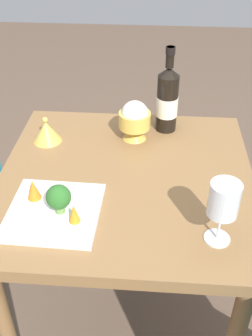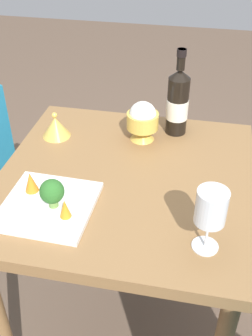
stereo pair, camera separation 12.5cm
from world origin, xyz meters
name	(u,v)px [view 1 (the left image)]	position (x,y,z in m)	size (l,w,h in m)	color
ground_plane	(126,318)	(0.00, 0.00, 0.00)	(8.00, 8.00, 0.00)	brown
dining_table	(126,201)	(0.00, 0.00, 0.65)	(0.79, 0.79, 0.75)	olive
wine_bottle	(167,99)	(-0.12, -0.30, 0.87)	(0.08, 0.08, 0.31)	black
wine_glass	(224,201)	(-0.25, 0.25, 0.88)	(0.08, 0.08, 0.18)	white
rice_bowl	(135,120)	(-0.01, -0.22, 0.82)	(0.11, 0.11, 0.14)	gold
rice_bowl_lid	(47,131)	(0.29, -0.18, 0.79)	(0.10, 0.10, 0.09)	gold
serving_plate	(54,212)	(0.18, 0.19, 0.76)	(0.26, 0.26, 0.02)	white
broccoli_floret	(59,198)	(0.16, 0.19, 0.81)	(0.07, 0.07, 0.09)	#729E4C
carrot_garnish_left	(74,213)	(0.12, 0.23, 0.79)	(0.03, 0.03, 0.06)	orange
carrot_garnish_right	(33,189)	(0.25, 0.14, 0.80)	(0.04, 0.04, 0.06)	orange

